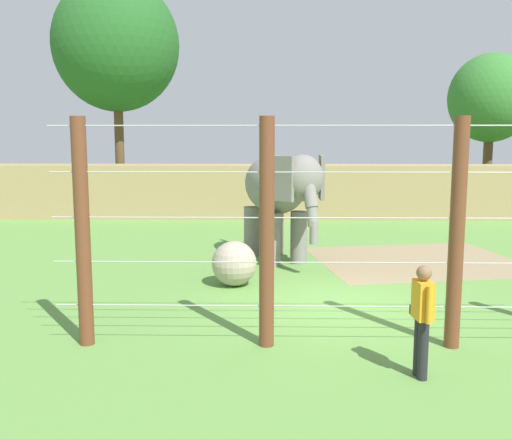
% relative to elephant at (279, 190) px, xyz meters
% --- Properties ---
extents(ground_plane, '(120.00, 120.00, 0.00)m').
position_rel_elephant_xyz_m(ground_plane, '(1.22, -4.19, -2.00)').
color(ground_plane, '#609342').
extents(dirt_patch, '(6.25, 5.58, 0.01)m').
position_rel_elephant_xyz_m(dirt_patch, '(3.90, 0.14, -2.00)').
color(dirt_patch, '#937F5B').
rests_on(dirt_patch, ground).
extents(embankment_wall, '(36.00, 1.80, 2.27)m').
position_rel_elephant_xyz_m(embankment_wall, '(1.22, 8.85, -0.87)').
color(embankment_wall, tan).
rests_on(embankment_wall, ground).
extents(elephant, '(2.61, 3.80, 3.02)m').
position_rel_elephant_xyz_m(elephant, '(0.00, 0.00, 0.00)').
color(elephant, gray).
rests_on(elephant, ground).
extents(enrichment_ball, '(1.06, 1.06, 1.06)m').
position_rel_elephant_xyz_m(enrichment_ball, '(-1.10, -2.69, -1.47)').
color(enrichment_ball, tan).
rests_on(enrichment_ball, ground).
extents(cable_fence, '(10.18, 0.25, 3.81)m').
position_rel_elephant_xyz_m(cable_fence, '(1.22, -6.60, -0.10)').
color(cable_fence, brown).
rests_on(cable_fence, ground).
extents(zookeeper, '(0.26, 0.58, 1.67)m').
position_rel_elephant_xyz_m(zookeeper, '(1.91, -7.85, -1.08)').
color(zookeeper, '#232328').
rests_on(zookeeper, ground).
extents(tree_far_left, '(5.89, 5.89, 10.82)m').
position_rel_elephant_xyz_m(tree_far_left, '(-7.47, 11.95, 5.69)').
color(tree_far_left, brown).
rests_on(tree_far_left, ground).
extents(tree_left_of_centre, '(3.99, 3.99, 7.38)m').
position_rel_elephant_xyz_m(tree_left_of_centre, '(10.31, 12.37, 3.24)').
color(tree_left_of_centre, brown).
rests_on(tree_left_of_centre, ground).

